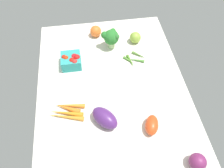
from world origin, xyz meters
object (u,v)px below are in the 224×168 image
(heirloom_tomato_orange, at_px, (96,31))
(okra_pile, at_px, (134,59))
(roma_tomato, at_px, (152,125))
(eggplant, at_px, (105,118))
(heirloom_tomato_green, at_px, (135,38))
(carrot_bunch, at_px, (67,111))
(berry_basket, at_px, (71,60))
(broccoli_head, at_px, (111,37))
(red_onion_center, at_px, (198,162))

(heirloom_tomato_orange, bearing_deg, okra_pile, 39.43)
(okra_pile, bearing_deg, heirloom_tomato_orange, -140.57)
(heirloom_tomato_orange, relative_size, roma_tomato, 0.70)
(okra_pile, distance_m, heirloom_tomato_orange, 0.30)
(eggplant, relative_size, heirloom_tomato_green, 2.00)
(carrot_bunch, xyz_separation_m, heirloom_tomato_green, (-0.42, 0.41, 0.02))
(berry_basket, height_order, heirloom_tomato_green, berry_basket)
(carrot_bunch, bearing_deg, heirloom_tomato_green, 135.70)
(okra_pile, bearing_deg, berry_basket, -92.06)
(berry_basket, relative_size, heirloom_tomato_green, 1.54)
(roma_tomato, bearing_deg, heirloom_tomato_orange, -145.64)
(okra_pile, height_order, heirloom_tomato_orange, heirloom_tomato_orange)
(broccoli_head, bearing_deg, red_onion_center, 18.85)
(okra_pile, bearing_deg, roma_tomato, -1.00)
(red_onion_center, relative_size, berry_basket, 0.67)
(heirloom_tomato_green, distance_m, roma_tomato, 0.56)
(heirloom_tomato_orange, bearing_deg, carrot_bunch, -20.12)
(roma_tomato, bearing_deg, broccoli_head, -150.35)
(heirloom_tomato_green, bearing_deg, carrot_bunch, -44.30)
(heirloom_tomato_orange, bearing_deg, roma_tomato, 15.92)
(broccoli_head, bearing_deg, berry_basket, -64.75)
(heirloom_tomato_green, xyz_separation_m, broccoli_head, (0.02, -0.15, 0.04))
(heirloom_tomato_green, bearing_deg, berry_basket, -70.83)
(eggplant, bearing_deg, red_onion_center, 13.33)
(berry_basket, bearing_deg, heirloom_tomato_orange, 145.18)
(eggplant, distance_m, red_onion_center, 0.42)
(carrot_bunch, bearing_deg, berry_basket, 173.26)
(carrot_bunch, xyz_separation_m, broccoli_head, (-0.40, 0.27, 0.06))
(eggplant, bearing_deg, berry_basket, 159.05)
(red_onion_center, bearing_deg, carrot_bunch, -121.69)
(berry_basket, height_order, roma_tomato, berry_basket)
(red_onion_center, xyz_separation_m, heirloom_tomato_orange, (-0.83, -0.32, -0.00))
(red_onion_center, xyz_separation_m, berry_basket, (-0.61, -0.48, 0.00))
(red_onion_center, bearing_deg, roma_tomato, -142.66)
(okra_pile, height_order, berry_basket, berry_basket)
(red_onion_center, height_order, heirloom_tomato_orange, red_onion_center)
(heirloom_tomato_green, height_order, roma_tomato, heirloom_tomato_green)
(eggplant, relative_size, broccoli_head, 1.12)
(okra_pile, xyz_separation_m, eggplant, (0.35, -0.21, 0.03))
(berry_basket, relative_size, broccoli_head, 0.86)
(carrot_bunch, distance_m, heirloom_tomato_orange, 0.55)
(okra_pile, xyz_separation_m, heirloom_tomato_orange, (-0.23, -0.19, 0.03))
(okra_pile, distance_m, broccoli_head, 0.18)
(berry_basket, distance_m, roma_tomato, 0.54)
(okra_pile, distance_m, berry_basket, 0.35)
(red_onion_center, xyz_separation_m, roma_tomato, (-0.18, -0.14, -0.01))
(eggplant, relative_size, red_onion_center, 1.93)
(heirloom_tomato_green, bearing_deg, broccoli_head, -81.29)
(okra_pile, xyz_separation_m, carrot_bunch, (0.28, -0.38, 0.00))
(red_onion_center, xyz_separation_m, carrot_bunch, (-0.32, -0.51, -0.02))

